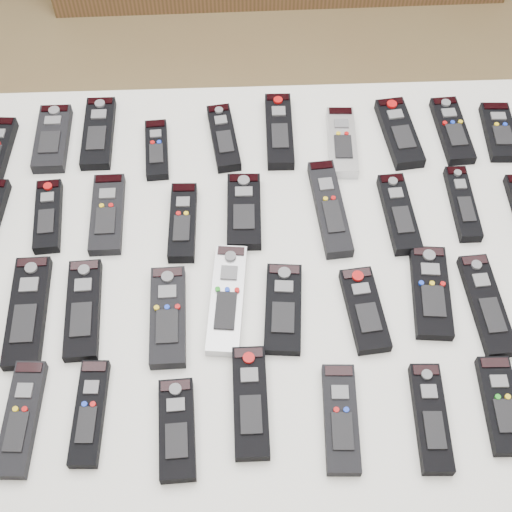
{
  "coord_description": "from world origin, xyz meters",
  "views": [
    {
      "loc": [
        -0.15,
        -0.79,
        1.83
      ],
      "look_at": [
        -0.12,
        -0.11,
        0.8
      ],
      "focal_mm": 50.0,
      "sensor_mm": 36.0,
      "label": 1
    }
  ],
  "objects_px": {
    "remote_8": "(452,130)",
    "remote_26": "(431,292)",
    "remote_5": "(279,131)",
    "remote_30": "(21,418)",
    "remote_31": "(90,413)",
    "remote_11": "(48,216)",
    "remote_12": "(107,214)",
    "remote_1": "(52,138)",
    "remote_23": "(227,299)",
    "table": "(256,279)",
    "remote_13": "(183,222)",
    "remote_15": "(330,208)",
    "remote_9": "(499,132)",
    "remote_20": "(28,312)",
    "remote_16": "(399,214)",
    "remote_22": "(168,316)",
    "remote_33": "(250,402)",
    "remote_4": "(224,138)",
    "remote_25": "(365,310)",
    "remote_21": "(83,309)",
    "remote_24": "(283,308)",
    "remote_36": "(501,405)",
    "remote_2": "(98,133)",
    "remote_7": "(399,133)",
    "remote_32": "(177,429)",
    "remote_34": "(341,418)",
    "remote_17": "(463,203)",
    "remote_35": "(431,418)",
    "remote_3": "(157,150)",
    "remote_6": "(342,142)",
    "remote_14": "(244,211)"
  },
  "relations": [
    {
      "from": "remote_8",
      "to": "remote_26",
      "type": "height_order",
      "value": "same"
    },
    {
      "from": "remote_5",
      "to": "remote_26",
      "type": "relative_size",
      "value": 1.06
    },
    {
      "from": "remote_30",
      "to": "remote_31",
      "type": "bearing_deg",
      "value": 5.8
    },
    {
      "from": "remote_11",
      "to": "remote_12",
      "type": "height_order",
      "value": "remote_11"
    },
    {
      "from": "remote_1",
      "to": "remote_23",
      "type": "bearing_deg",
      "value": -48.43
    },
    {
      "from": "table",
      "to": "remote_13",
      "type": "xyz_separation_m",
      "value": [
        -0.13,
        0.08,
        0.07
      ]
    },
    {
      "from": "remote_15",
      "to": "remote_13",
      "type": "bearing_deg",
      "value": 179.76
    },
    {
      "from": "remote_9",
      "to": "remote_31",
      "type": "distance_m",
      "value": 0.94
    },
    {
      "from": "remote_12",
      "to": "remote_20",
      "type": "height_order",
      "value": "same"
    },
    {
      "from": "remote_16",
      "to": "remote_31",
      "type": "relative_size",
      "value": 1.01
    },
    {
      "from": "remote_12",
      "to": "remote_30",
      "type": "bearing_deg",
      "value": -105.61
    },
    {
      "from": "remote_22",
      "to": "remote_33",
      "type": "xyz_separation_m",
      "value": [
        0.13,
        -0.15,
        -0.0
      ]
    },
    {
      "from": "remote_4",
      "to": "remote_23",
      "type": "relative_size",
      "value": 0.79
    },
    {
      "from": "remote_25",
      "to": "remote_31",
      "type": "relative_size",
      "value": 0.92
    },
    {
      "from": "remote_21",
      "to": "remote_24",
      "type": "relative_size",
      "value": 1.11
    },
    {
      "from": "remote_15",
      "to": "remote_26",
      "type": "bearing_deg",
      "value": -54.69
    },
    {
      "from": "table",
      "to": "remote_26",
      "type": "bearing_deg",
      "value": -14.92
    },
    {
      "from": "remote_36",
      "to": "remote_5",
      "type": "bearing_deg",
      "value": 119.32
    },
    {
      "from": "remote_2",
      "to": "remote_8",
      "type": "relative_size",
      "value": 1.07
    },
    {
      "from": "remote_11",
      "to": "remote_20",
      "type": "xyz_separation_m",
      "value": [
        -0.01,
        -0.2,
        0.0
      ]
    },
    {
      "from": "remote_11",
      "to": "remote_36",
      "type": "xyz_separation_m",
      "value": [
        0.74,
        -0.39,
        0.0
      ]
    },
    {
      "from": "remote_31",
      "to": "remote_7",
      "type": "bearing_deg",
      "value": 47.24
    },
    {
      "from": "remote_4",
      "to": "remote_32",
      "type": "relative_size",
      "value": 1.04
    },
    {
      "from": "remote_4",
      "to": "remote_5",
      "type": "distance_m",
      "value": 0.11
    },
    {
      "from": "remote_1",
      "to": "remote_4",
      "type": "relative_size",
      "value": 0.99
    },
    {
      "from": "remote_23",
      "to": "remote_30",
      "type": "relative_size",
      "value": 1.13
    },
    {
      "from": "remote_16",
      "to": "remote_36",
      "type": "relative_size",
      "value": 1.09
    },
    {
      "from": "remote_11",
      "to": "remote_26",
      "type": "relative_size",
      "value": 0.88
    },
    {
      "from": "remote_24",
      "to": "remote_34",
      "type": "relative_size",
      "value": 0.97
    },
    {
      "from": "remote_12",
      "to": "remote_36",
      "type": "distance_m",
      "value": 0.75
    },
    {
      "from": "remote_7",
      "to": "remote_17",
      "type": "bearing_deg",
      "value": -69.75
    },
    {
      "from": "remote_1",
      "to": "remote_5",
      "type": "bearing_deg",
      "value": 0.06
    },
    {
      "from": "remote_35",
      "to": "remote_7",
      "type": "bearing_deg",
      "value": 88.18
    },
    {
      "from": "remote_17",
      "to": "remote_24",
      "type": "height_order",
      "value": "remote_17"
    },
    {
      "from": "remote_20",
      "to": "remote_24",
      "type": "height_order",
      "value": "remote_20"
    },
    {
      "from": "remote_4",
      "to": "remote_22",
      "type": "relative_size",
      "value": 0.9
    },
    {
      "from": "table",
      "to": "remote_3",
      "type": "bearing_deg",
      "value": 124.9
    },
    {
      "from": "remote_6",
      "to": "remote_14",
      "type": "relative_size",
      "value": 1.05
    },
    {
      "from": "remote_3",
      "to": "remote_30",
      "type": "xyz_separation_m",
      "value": [
        -0.18,
        -0.54,
        0.0
      ]
    },
    {
      "from": "remote_31",
      "to": "remote_23",
      "type": "bearing_deg",
      "value": 44.44
    },
    {
      "from": "remote_30",
      "to": "remote_20",
      "type": "bearing_deg",
      "value": 97.95
    },
    {
      "from": "remote_4",
      "to": "remote_31",
      "type": "height_order",
      "value": "remote_4"
    },
    {
      "from": "remote_32",
      "to": "remote_9",
      "type": "bearing_deg",
      "value": 40.65
    },
    {
      "from": "remote_12",
      "to": "remote_17",
      "type": "height_order",
      "value": "same"
    },
    {
      "from": "remote_12",
      "to": "remote_24",
      "type": "bearing_deg",
      "value": -35.05
    },
    {
      "from": "remote_6",
      "to": "remote_36",
      "type": "xyz_separation_m",
      "value": [
        0.19,
        -0.55,
        -0.0
      ]
    },
    {
      "from": "remote_8",
      "to": "remote_35",
      "type": "relative_size",
      "value": 0.97
    },
    {
      "from": "remote_22",
      "to": "remote_34",
      "type": "bearing_deg",
      "value": -36.04
    },
    {
      "from": "remote_12",
      "to": "remote_16",
      "type": "relative_size",
      "value": 1.01
    },
    {
      "from": "remote_9",
      "to": "remote_12",
      "type": "distance_m",
      "value": 0.78
    }
  ]
}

